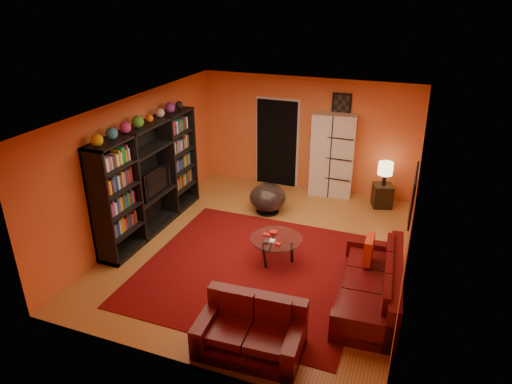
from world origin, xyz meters
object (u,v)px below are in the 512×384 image
at_px(bowl_chair, 268,198).
at_px(side_table, 382,196).
at_px(table_lamp, 385,169).
at_px(storage_cabinet, 332,155).
at_px(sofa, 375,286).
at_px(entertainment_unit, 150,178).
at_px(tv, 153,181).
at_px(loveseat, 252,329).
at_px(coffee_table, 276,240).

relative_size(bowl_chair, side_table, 1.54).
distance_m(side_table, table_lamp, 0.62).
bearing_deg(storage_cabinet, table_lamp, -16.69).
distance_m(bowl_chair, side_table, 2.51).
bearing_deg(storage_cabinet, sofa, -73.84).
distance_m(entertainment_unit, side_table, 4.93).
xyz_separation_m(entertainment_unit, side_table, (4.13, 2.57, -0.80)).
bearing_deg(storage_cabinet, entertainment_unit, -142.06).
bearing_deg(bowl_chair, entertainment_unit, -143.16).
height_order(tv, table_lamp, tv).
height_order(entertainment_unit, loveseat, entertainment_unit).
xyz_separation_m(coffee_table, table_lamp, (1.46, 2.90, 0.46)).
distance_m(tv, loveseat, 3.92).
xyz_separation_m(coffee_table, side_table, (1.46, 2.90, -0.16)).
height_order(storage_cabinet, bowl_chair, storage_cabinet).
relative_size(sofa, table_lamp, 4.34).
distance_m(loveseat, side_table, 5.11).
xyz_separation_m(entertainment_unit, bowl_chair, (1.90, 1.42, -0.72)).
bearing_deg(coffee_table, table_lamp, 63.18).
relative_size(coffee_table, table_lamp, 1.75).
xyz_separation_m(sofa, side_table, (-0.28, 3.45, -0.04)).
bearing_deg(entertainment_unit, tv, 30.59).
height_order(coffee_table, table_lamp, table_lamp).
height_order(tv, loveseat, tv).
xyz_separation_m(storage_cabinet, bowl_chair, (-1.04, -1.38, -0.61)).
bearing_deg(coffee_table, storage_cabinet, 85.04).
xyz_separation_m(loveseat, coffee_table, (-0.36, 2.09, 0.12)).
distance_m(entertainment_unit, table_lamp, 4.87).
bearing_deg(loveseat, table_lamp, -15.59).
bearing_deg(entertainment_unit, sofa, -11.28).
xyz_separation_m(side_table, table_lamp, (0.00, 0.00, 0.62)).
xyz_separation_m(sofa, storage_cabinet, (-1.48, 3.68, 0.66)).
bearing_deg(bowl_chair, storage_cabinet, 52.98).
distance_m(sofa, loveseat, 2.08).
relative_size(entertainment_unit, coffee_table, 3.33).
bearing_deg(storage_cabinet, coffee_table, -100.65).
xyz_separation_m(entertainment_unit, sofa, (4.41, -0.88, -0.76)).
distance_m(tv, table_lamp, 4.81).
height_order(sofa, side_table, sofa).
relative_size(entertainment_unit, table_lamp, 5.84).
xyz_separation_m(tv, side_table, (4.08, 2.54, -0.74)).
distance_m(tv, bowl_chair, 2.40).
distance_m(bowl_chair, table_lamp, 2.57).
relative_size(sofa, coffee_table, 2.48).
height_order(storage_cabinet, table_lamp, storage_cabinet).
height_order(entertainment_unit, tv, entertainment_unit).
bearing_deg(tv, entertainment_unit, 120.59).
xyz_separation_m(entertainment_unit, loveseat, (3.02, -2.42, -0.76)).
bearing_deg(bowl_chair, coffee_table, -66.28).
distance_m(coffee_table, table_lamp, 3.28).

